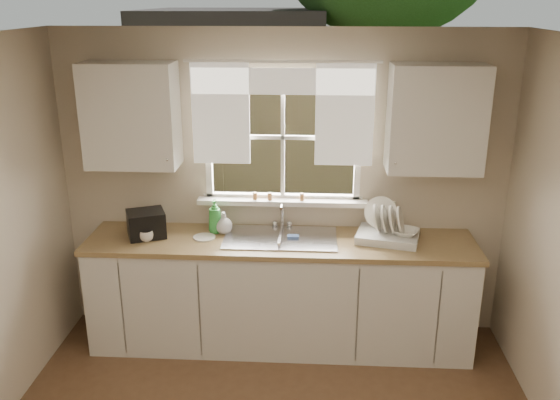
# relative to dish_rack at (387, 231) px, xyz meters

# --- Properties ---
(room_walls) EXTENTS (3.62, 4.02, 2.50)m
(room_walls) POSITION_rel_dish_rack_xyz_m (-0.83, -1.80, 0.26)
(room_walls) COLOR beige
(room_walls) RESTS_ON ground
(ceiling) EXTENTS (3.60, 4.00, 0.02)m
(ceiling) POSITION_rel_dish_rack_xyz_m (-0.83, -1.74, 1.52)
(ceiling) COLOR silver
(ceiling) RESTS_ON room_walls
(window) EXTENTS (1.38, 0.16, 1.06)m
(window) POSITION_rel_dish_rack_xyz_m (-0.83, 0.26, 0.51)
(window) COLOR white
(window) RESTS_ON room_walls
(curtains) EXTENTS (1.50, 0.03, 0.81)m
(curtains) POSITION_rel_dish_rack_xyz_m (-0.83, 0.21, 0.95)
(curtains) COLOR white
(curtains) RESTS_ON room_walls
(base_cabinets) EXTENTS (3.00, 0.62, 0.87)m
(base_cabinets) POSITION_rel_dish_rack_xyz_m (-0.83, -0.06, -0.54)
(base_cabinets) COLOR silver
(base_cabinets) RESTS_ON ground
(countertop) EXTENTS (3.04, 0.65, 0.04)m
(countertop) POSITION_rel_dish_rack_xyz_m (-0.83, -0.06, -0.09)
(countertop) COLOR olive
(countertop) RESTS_ON base_cabinets
(upper_cabinet_left) EXTENTS (0.70, 0.33, 0.80)m
(upper_cabinet_left) POSITION_rel_dish_rack_xyz_m (-1.98, 0.09, 0.87)
(upper_cabinet_left) COLOR silver
(upper_cabinet_left) RESTS_ON room_walls
(upper_cabinet_right) EXTENTS (0.70, 0.33, 0.80)m
(upper_cabinet_right) POSITION_rel_dish_rack_xyz_m (0.32, 0.09, 0.87)
(upper_cabinet_right) COLOR silver
(upper_cabinet_right) RESTS_ON room_walls
(wall_outlet) EXTENTS (0.08, 0.01, 0.12)m
(wall_outlet) POSITION_rel_dish_rack_xyz_m (0.05, 0.25, 0.10)
(wall_outlet) COLOR beige
(wall_outlet) RESTS_ON room_walls
(sill_jars) EXTENTS (0.42, 0.04, 0.06)m
(sill_jars) POSITION_rel_dish_rack_xyz_m (-0.89, 0.20, 0.20)
(sill_jars) COLOR brown
(sill_jars) RESTS_ON window
(sink) EXTENTS (0.88, 0.52, 0.40)m
(sink) POSITION_rel_dish_rack_xyz_m (-0.83, -0.03, -0.14)
(sink) COLOR #B7B7BC
(sink) RESTS_ON countertop
(dish_rack) EXTENTS (0.53, 0.45, 0.31)m
(dish_rack) POSITION_rel_dish_rack_xyz_m (0.00, 0.00, 0.00)
(dish_rack) COLOR silver
(dish_rack) RESTS_ON countertop
(bowl) EXTENTS (0.25, 0.25, 0.05)m
(bowl) POSITION_rel_dish_rack_xyz_m (0.13, -0.05, 0.02)
(bowl) COLOR white
(bowl) RESTS_ON dish_rack
(soap_bottle_a) EXTENTS (0.12, 0.12, 0.28)m
(soap_bottle_a) POSITION_rel_dish_rack_xyz_m (-1.36, 0.07, 0.07)
(soap_bottle_a) COLOR green
(soap_bottle_a) RESTS_ON countertop
(soap_bottle_b) EXTENTS (0.11, 0.11, 0.19)m
(soap_bottle_b) POSITION_rel_dish_rack_xyz_m (-1.86, 0.14, 0.02)
(soap_bottle_b) COLOR #3059B4
(soap_bottle_b) RESTS_ON countertop
(soap_bottle_c) EXTENTS (0.18, 0.18, 0.18)m
(soap_bottle_c) POSITION_rel_dish_rack_xyz_m (-1.29, 0.06, 0.02)
(soap_bottle_c) COLOR beige
(soap_bottle_c) RESTS_ON countertop
(saucer) EXTENTS (0.18, 0.18, 0.01)m
(saucer) POSITION_rel_dish_rack_xyz_m (-1.43, -0.06, -0.06)
(saucer) COLOR white
(saucer) RESTS_ON countertop
(cup) EXTENTS (0.13, 0.13, 0.09)m
(cup) POSITION_rel_dish_rack_xyz_m (-1.87, -0.14, -0.03)
(cup) COLOR silver
(cup) RESTS_ON countertop
(black_appliance) EXTENTS (0.35, 0.33, 0.21)m
(black_appliance) POSITION_rel_dish_rack_xyz_m (-1.89, -0.04, 0.03)
(black_appliance) COLOR black
(black_appliance) RESTS_ON countertop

